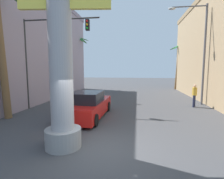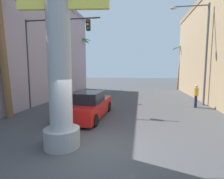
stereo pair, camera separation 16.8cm
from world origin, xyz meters
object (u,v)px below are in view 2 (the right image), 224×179
Objects in this scene: car_lead at (88,106)px; palm_tree_near_left at (1,40)px; traffic_light_mast at (48,46)px; palm_tree_far_right at (180,60)px; neon_sign_pole at (58,13)px; pedestrian_mid_right at (196,94)px; street_lamp at (201,45)px; palm_tree_far_left at (81,55)px; palm_tree_mid_left at (58,36)px.

car_lead is 0.65× the size of palm_tree_near_left.
traffic_light_mast is 18.65m from palm_tree_far_right.
pedestrian_mid_right is (6.94, 7.95, -3.74)m from neon_sign_pole.
car_lead is 0.78× the size of palm_tree_far_right.
traffic_light_mast is 2.91m from palm_tree_near_left.
street_lamp is 13.70m from palm_tree_near_left.
palm_tree_mid_left is at bearing -88.59° from palm_tree_far_left.
palm_tree_mid_left is (-1.79, 5.20, 1.73)m from traffic_light_mast.
car_lead is 0.65× the size of palm_tree_far_left.
palm_tree_mid_left is at bearing -146.04° from palm_tree_far_right.
neon_sign_pole reaches higher than palm_tree_far_left.
pedestrian_mid_right is at bearing 12.12° from traffic_light_mast.
neon_sign_pole is 1.66× the size of palm_tree_far_right.
palm_tree_near_left is (-4.97, 3.14, -0.22)m from neon_sign_pole.
street_lamp is 0.81× the size of palm_tree_mid_left.
pedestrian_mid_right is at bearing -113.46° from street_lamp.
palm_tree_far_left is (-5.31, 14.30, 4.13)m from car_lead.
neon_sign_pole is 2.14× the size of car_lead.
palm_tree_far_left is (-0.18, 7.43, -1.34)m from palm_tree_mid_left.
street_lamp is at bearing 50.61° from neon_sign_pole.
palm_tree_far_left is 16.69m from pedestrian_mid_right.
street_lamp is 1.24× the size of traffic_light_mast.
traffic_light_mast is 0.85× the size of palm_tree_far_left.
neon_sign_pole is 12.23m from palm_tree_mid_left.
street_lamp is 4.58× the size of pedestrian_mid_right.
palm_tree_mid_left is 5.66× the size of pedestrian_mid_right.
car_lead is (-7.66, -4.98, -4.04)m from street_lamp.
street_lamp is at bearing -8.37° from palm_tree_mid_left.
street_lamp is (7.40, 9.02, 0.01)m from neon_sign_pole.
pedestrian_mid_right is (11.91, 4.82, -3.52)m from palm_tree_near_left.
pedestrian_mid_right is at bearing 22.02° from palm_tree_near_left.
street_lamp is at bearing -94.47° from palm_tree_far_right.
neon_sign_pole is 11.67m from street_lamp.
pedestrian_mid_right is (-0.46, -1.06, -3.74)m from street_lamp.
palm_tree_near_left is 15.21m from palm_tree_far_left.
neon_sign_pole is 11.20m from pedestrian_mid_right.
pedestrian_mid_right is (7.19, 3.92, 0.30)m from car_lead.
car_lead is 18.49m from palm_tree_far_right.
palm_tree_far_right reaches higher than pedestrian_mid_right.
car_lead is at bearing -69.63° from palm_tree_far_left.
pedestrian_mid_right is at bearing -13.43° from palm_tree_mid_left.
street_lamp reaches higher than pedestrian_mid_right.
palm_tree_near_left is 13.32m from pedestrian_mid_right.
palm_tree_far_left is at bearing 144.30° from street_lamp.
palm_tree_far_right is at bearing 52.01° from palm_tree_near_left.
car_lead is 8.20m from pedestrian_mid_right.
street_lamp is at bearing 66.54° from pedestrian_mid_right.
palm_tree_near_left reaches higher than pedestrian_mid_right.
palm_tree_far_left is (-1.97, 12.64, 0.40)m from traffic_light_mast.
street_lamp reaches higher than car_lead.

